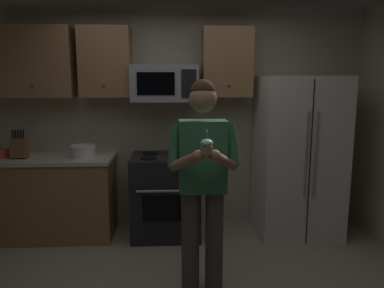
# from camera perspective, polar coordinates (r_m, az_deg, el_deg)

# --- Properties ---
(wall_back) EXTENTS (4.40, 0.10, 2.60)m
(wall_back) POSITION_cam_1_polar(r_m,az_deg,el_deg) (4.46, -2.18, 3.96)
(wall_back) COLOR #B7AD99
(wall_back) RESTS_ON ground
(oven_range) EXTENTS (0.76, 0.70, 0.93)m
(oven_range) POSITION_cam_1_polar(r_m,az_deg,el_deg) (4.24, -4.07, -7.94)
(oven_range) COLOR black
(oven_range) RESTS_ON ground
(microwave) EXTENTS (0.74, 0.41, 0.40)m
(microwave) POSITION_cam_1_polar(r_m,az_deg,el_deg) (4.16, -4.25, 9.33)
(microwave) COLOR #9EA0A5
(refrigerator) EXTENTS (0.90, 0.75, 1.80)m
(refrigerator) POSITION_cam_1_polar(r_m,az_deg,el_deg) (4.33, 16.13, -1.94)
(refrigerator) COLOR white
(refrigerator) RESTS_ON ground
(cabinet_row_upper) EXTENTS (2.78, 0.36, 0.76)m
(cabinet_row_upper) POSITION_cam_1_polar(r_m,az_deg,el_deg) (4.27, -12.20, 12.24)
(cabinet_row_upper) COLOR #9E7247
(counter_left) EXTENTS (1.44, 0.66, 0.92)m
(counter_left) POSITION_cam_1_polar(r_m,az_deg,el_deg) (4.48, -21.09, -7.62)
(counter_left) COLOR #9E7247
(counter_left) RESTS_ON ground
(knife_block) EXTENTS (0.16, 0.15, 0.32)m
(knife_block) POSITION_cam_1_polar(r_m,az_deg,el_deg) (4.40, -25.15, -0.51)
(knife_block) COLOR brown
(knife_block) RESTS_ON counter_left
(bowl_large_white) EXTENTS (0.29, 0.29, 0.13)m
(bowl_large_white) POSITION_cam_1_polar(r_m,az_deg,el_deg) (4.21, -16.51, -1.03)
(bowl_large_white) COLOR white
(bowl_large_white) RESTS_ON counter_left
(bowl_small_colored) EXTENTS (0.20, 0.20, 0.09)m
(bowl_small_colored) POSITION_cam_1_polar(r_m,az_deg,el_deg) (4.55, -27.68, -1.25)
(bowl_small_colored) COLOR #B24C3F
(bowl_small_colored) RESTS_ON counter_left
(person) EXTENTS (0.60, 0.48, 1.76)m
(person) POSITION_cam_1_polar(r_m,az_deg,el_deg) (2.98, 1.67, -4.86)
(person) COLOR #4C4742
(person) RESTS_ON ground
(cupcake) EXTENTS (0.09, 0.09, 0.17)m
(cupcake) POSITION_cam_1_polar(r_m,az_deg,el_deg) (2.60, 2.30, -0.34)
(cupcake) COLOR #A87F56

